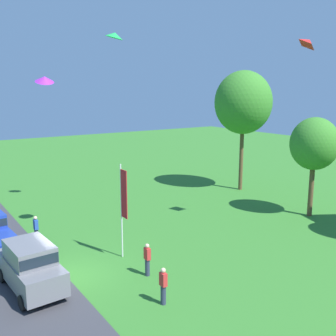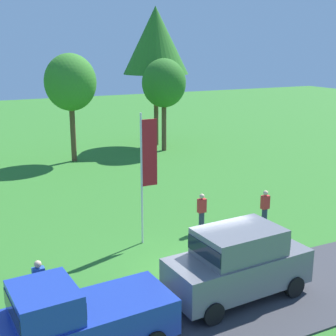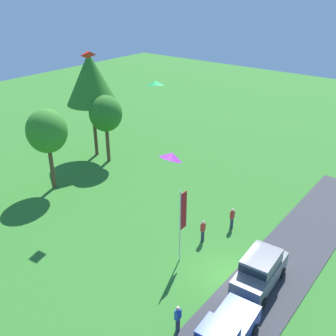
# 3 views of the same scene
# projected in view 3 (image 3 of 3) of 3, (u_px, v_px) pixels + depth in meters

# --- Properties ---
(ground_plane) EXTENTS (120.00, 120.00, 0.00)m
(ground_plane) POSITION_uv_depth(u_px,v_px,m) (230.00, 276.00, 25.05)
(ground_plane) COLOR #337528
(pavement_strip) EXTENTS (36.00, 4.40, 0.06)m
(pavement_strip) POSITION_uv_depth(u_px,v_px,m) (262.00, 291.00, 23.79)
(pavement_strip) COLOR #38383D
(pavement_strip) RESTS_ON ground
(car_suv_near_entrance) EXTENTS (4.70, 2.26, 2.28)m
(car_suv_near_entrance) POSITION_uv_depth(u_px,v_px,m) (260.00, 269.00, 23.65)
(car_suv_near_entrance) COLOR slate
(car_suv_near_entrance) RESTS_ON ground
(person_watching_sky) EXTENTS (0.36, 0.24, 1.71)m
(person_watching_sky) POSITION_uv_depth(u_px,v_px,m) (232.00, 218.00, 29.47)
(person_watching_sky) COLOR #2D334C
(person_watching_sky) RESTS_ON ground
(person_beside_suv) EXTENTS (0.36, 0.24, 1.71)m
(person_beside_suv) POSITION_uv_depth(u_px,v_px,m) (178.00, 319.00, 20.76)
(person_beside_suv) COLOR #2D334C
(person_beside_suv) RESTS_ON ground
(person_on_lawn) EXTENTS (0.36, 0.24, 1.71)m
(person_on_lawn) POSITION_uv_depth(u_px,v_px,m) (203.00, 231.00, 28.00)
(person_on_lawn) COLOR #2D334C
(person_on_lawn) RESTS_ON ground
(tree_lone_near) EXTENTS (3.48, 3.48, 7.35)m
(tree_lone_near) POSITION_uv_depth(u_px,v_px,m) (47.00, 131.00, 33.32)
(tree_lone_near) COLOR brown
(tree_lone_near) RESTS_ON ground
(tree_far_right) EXTENTS (3.28, 3.28, 6.93)m
(tree_far_right) POSITION_uv_depth(u_px,v_px,m) (106.00, 114.00, 38.67)
(tree_far_right) COLOR brown
(tree_far_right) RESTS_ON ground
(tree_left_of_center) EXTENTS (5.09, 5.09, 10.75)m
(tree_left_of_center) POSITION_uv_depth(u_px,v_px,m) (91.00, 79.00, 38.80)
(tree_left_of_center) COLOR brown
(tree_left_of_center) RESTS_ON ground
(flag_banner) EXTENTS (0.71, 0.08, 5.33)m
(flag_banner) POSITION_uv_depth(u_px,v_px,m) (182.00, 216.00, 25.13)
(flag_banner) COLOR silver
(flag_banner) RESTS_ON ground
(kite_delta_trailing_tail) EXTENTS (1.43, 1.44, 0.51)m
(kite_delta_trailing_tail) POSITION_uv_depth(u_px,v_px,m) (155.00, 83.00, 20.39)
(kite_delta_trailing_tail) COLOR green
(kite_diamond_topmost) EXTENTS (1.18, 1.22, 0.77)m
(kite_diamond_topmost) POSITION_uv_depth(u_px,v_px,m) (88.00, 53.00, 29.65)
(kite_diamond_topmost) COLOR red
(kite_delta_low_drifter) EXTENTS (1.26, 1.22, 0.68)m
(kite_delta_low_drifter) POSITION_uv_depth(u_px,v_px,m) (171.00, 156.00, 17.74)
(kite_delta_low_drifter) COLOR purple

